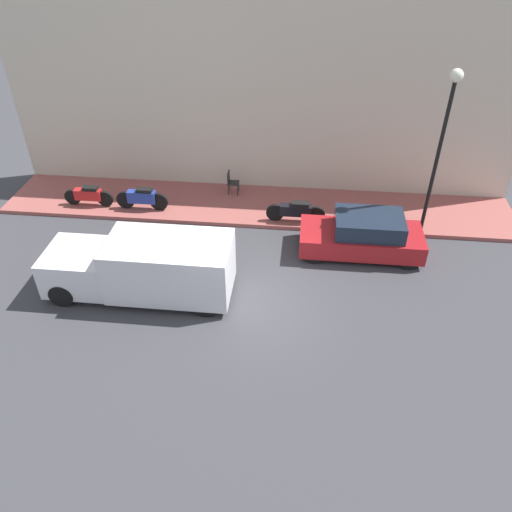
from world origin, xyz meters
TOP-DOWN VIEW (x-y plane):
  - ground_plane at (0.00, 0.00)m, footprint 60.00×60.00m
  - sidewalk at (5.12, 0.00)m, footprint 2.81×18.24m
  - building_facade at (6.67, 0.00)m, footprint 0.30×18.24m
  - parked_car at (2.68, -3.59)m, footprint 1.65×3.81m
  - delivery_van at (0.07, 2.69)m, footprint 1.83×5.22m
  - motorcycle_black at (4.09, -1.44)m, footprint 0.30×2.01m
  - motorcycle_red at (4.41, 5.99)m, footprint 0.30×1.79m
  - motorcycle_blue at (4.35, 4.00)m, footprint 0.30×1.86m
  - streetlamp at (3.97, -5.65)m, footprint 0.38×0.38m
  - cafe_chair at (5.84, 1.03)m, footprint 0.40×0.40m

SIDE VIEW (x-z plane):
  - ground_plane at x=0.00m, z-range 0.00..0.00m
  - sidewalk at x=5.12m, z-range 0.00..0.14m
  - motorcycle_red at x=4.41m, z-range 0.17..0.91m
  - motorcycle_black at x=4.09m, z-range 0.18..0.92m
  - motorcycle_blue at x=4.35m, z-range 0.17..0.99m
  - cafe_chair at x=5.84m, z-range 0.19..1.06m
  - parked_car at x=2.68m, z-range -0.03..1.31m
  - delivery_van at x=0.07m, z-range 0.02..1.78m
  - building_facade at x=6.67m, z-range 0.00..7.22m
  - streetlamp at x=3.97m, z-range 1.12..6.40m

